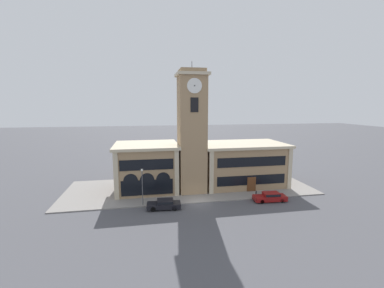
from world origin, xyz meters
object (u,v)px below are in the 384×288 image
(street_lamp, at_px, (142,181))
(fire_hydrant, at_px, (160,201))
(parked_car_mid, at_px, (270,197))
(bollard, at_px, (256,194))
(parked_car_near, at_px, (164,204))

(street_lamp, height_order, fire_hydrant, street_lamp)
(parked_car_mid, relative_size, bollard, 4.69)
(street_lamp, bearing_deg, parked_car_near, -30.86)
(fire_hydrant, bearing_deg, bollard, 0.47)
(parked_car_near, xyz_separation_m, bollard, (14.28, 1.54, -0.04))
(parked_car_near, xyz_separation_m, parked_car_mid, (15.87, -0.00, -0.00))
(parked_car_near, bearing_deg, bollard, -170.07)
(parked_car_near, relative_size, parked_car_mid, 0.96)
(street_lamp, distance_m, bollard, 17.47)
(bollard, bearing_deg, parked_car_mid, -43.97)
(street_lamp, xyz_separation_m, fire_hydrant, (2.46, -0.34, -3.09))
(fire_hydrant, bearing_deg, parked_car_near, -71.42)
(parked_car_near, height_order, parked_car_mid, parked_car_mid)
(street_lamp, relative_size, bollard, 4.97)
(street_lamp, bearing_deg, bollard, -0.73)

